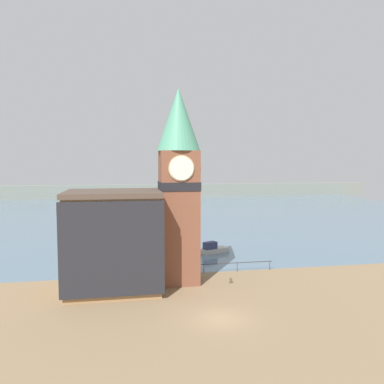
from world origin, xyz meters
The scene contains 8 objects.
ground_plane centered at (0.00, 0.00, 0.00)m, with size 160.00×160.00×0.00m, color #846B4C.
water centered at (0.00, 73.18, 0.00)m, with size 160.00×120.00×0.00m.
far_shoreline centered at (0.00, 113.18, 2.50)m, with size 180.00×3.00×5.00m.
pier_railing centered at (5.42, 12.93, 0.94)m, with size 8.77×0.08×1.09m.
clock_tower centered at (-1.96, 10.38, 11.06)m, with size 4.63×4.63×20.83m.
pier_building centered at (-8.84, 9.01, 5.08)m, with size 9.59×7.96×10.12m.
boat_near centered at (4.70, 22.49, 0.60)m, with size 4.53×3.16×1.66m.
mooring_bollard_near centered at (3.45, 8.81, 0.34)m, with size 0.28×0.28×0.64m.
Camera 1 is at (-7.53, -29.29, 12.86)m, focal length 35.00 mm.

